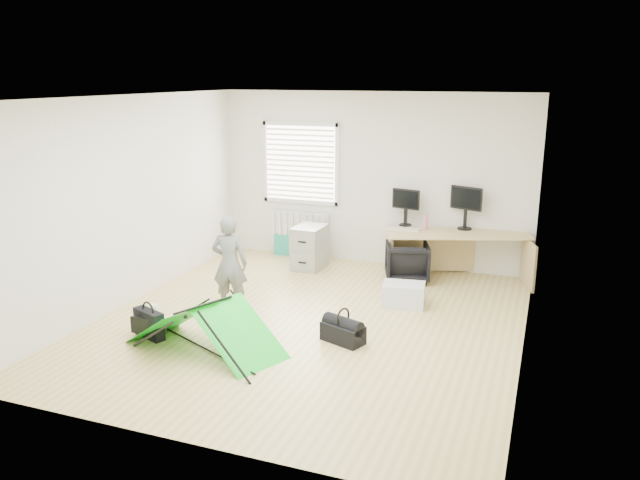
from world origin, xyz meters
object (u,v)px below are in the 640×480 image
(monitor_right, at_px, (465,214))
(office_chair, at_px, (407,262))
(kite, at_px, (205,328))
(storage_crate, at_px, (404,295))
(duffel_bag, at_px, (343,333))
(desk, at_px, (456,255))
(thermos, at_px, (425,222))
(person, at_px, (230,264))
(monitor_left, at_px, (406,212))
(laptop_bag, at_px, (149,324))
(filing_cabinet, at_px, (309,247))

(monitor_right, xyz_separation_m, office_chair, (-0.73, -0.59, -0.66))
(kite, relative_size, storage_crate, 3.18)
(office_chair, bearing_deg, duffel_bag, 67.80)
(desk, relative_size, thermos, 8.90)
(monitor_right, height_order, person, person)
(desk, bearing_deg, monitor_left, 149.81)
(office_chair, distance_m, duffel_bag, 2.43)
(monitor_right, xyz_separation_m, kite, (-2.26, -3.74, -0.68))
(monitor_left, bearing_deg, office_chair, -60.99)
(office_chair, xyz_separation_m, duffel_bag, (-0.19, -2.41, -0.18))
(monitor_right, bearing_deg, thermos, -136.44)
(laptop_bag, bearing_deg, desk, 70.12)
(monitor_left, distance_m, thermos, 0.38)
(kite, height_order, laptop_bag, kite)
(person, bearing_deg, laptop_bag, 54.83)
(storage_crate, bearing_deg, filing_cabinet, 147.79)
(filing_cabinet, height_order, thermos, thermos)
(monitor_left, height_order, duffel_bag, monitor_left)
(desk, distance_m, duffel_bag, 2.90)
(office_chair, bearing_deg, filing_cabinet, -20.46)
(laptop_bag, bearing_deg, person, 87.89)
(desk, bearing_deg, kite, -141.13)
(kite, bearing_deg, person, 129.50)
(desk, height_order, storage_crate, desk)
(laptop_bag, bearing_deg, filing_cabinet, 97.67)
(monitor_left, distance_m, duffel_bag, 3.03)
(laptop_bag, xyz_separation_m, duffel_bag, (2.14, 0.65, -0.06))
(monitor_left, bearing_deg, filing_cabinet, -150.99)
(kite, distance_m, duffel_bag, 1.55)
(monitor_right, relative_size, duffel_bag, 1.02)
(desk, bearing_deg, storage_crate, -127.61)
(filing_cabinet, height_order, duffel_bag, filing_cabinet)
(filing_cabinet, distance_m, laptop_bag, 3.23)
(monitor_left, height_order, office_chair, monitor_left)
(desk, xyz_separation_m, filing_cabinet, (-2.22, -0.28, -0.02))
(filing_cabinet, relative_size, laptop_bag, 1.54)
(person, bearing_deg, duffel_bag, 153.38)
(filing_cabinet, height_order, person, person)
(thermos, distance_m, person, 3.09)
(filing_cabinet, xyz_separation_m, storage_crate, (1.76, -1.11, -0.18))
(kite, distance_m, storage_crate, 2.73)
(desk, xyz_separation_m, duffel_bag, (-0.84, -2.76, -0.25))
(monitor_right, distance_m, laptop_bag, 4.82)
(laptop_bag, bearing_deg, thermos, 75.01)
(monitor_left, bearing_deg, laptop_bag, -109.43)
(office_chair, distance_m, person, 2.73)
(person, bearing_deg, storage_crate, -167.21)
(filing_cabinet, height_order, storage_crate, filing_cabinet)
(monitor_left, bearing_deg, person, -112.53)
(monitor_right, xyz_separation_m, storage_crate, (-0.53, -1.62, -0.79))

